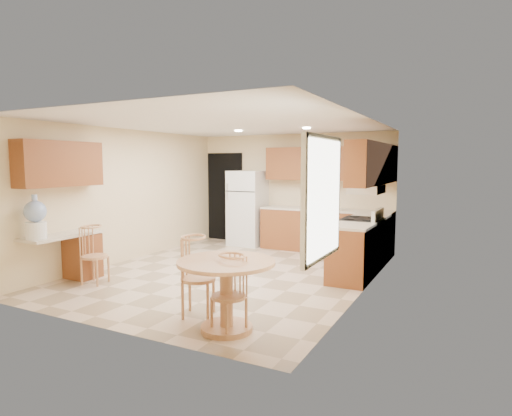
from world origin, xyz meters
The scene contains 30 objects.
floor centered at (0.00, 0.00, 0.00)m, with size 5.50×5.50×0.00m, color #CBB093.
ceiling centered at (0.00, 0.00, 2.50)m, with size 4.50×5.50×0.02m, color white.
wall_back centered at (0.00, 2.75, 1.25)m, with size 4.50×0.02×2.50m, color beige.
wall_front centered at (0.00, -2.75, 1.25)m, with size 4.50×0.02×2.50m, color beige.
wall_left centered at (-2.25, 0.00, 1.25)m, with size 0.02×5.50×2.50m, color beige.
wall_right centered at (2.25, 0.00, 1.25)m, with size 0.02×5.50×2.50m, color beige.
doorway centered at (-1.75, 2.73, 1.05)m, with size 0.90×0.02×2.10m, color black.
base_cab_back centered at (0.88, 2.45, 0.43)m, with size 2.75×0.60×0.87m, color brown.
counter_back centered at (0.88, 2.45, 0.89)m, with size 2.75×0.63×0.04m, color beige.
base_cab_right_a centered at (1.95, 1.85, 0.43)m, with size 0.60×0.59×0.87m, color brown.
counter_right_a centered at (1.95, 1.85, 0.89)m, with size 0.63×0.59×0.04m, color beige.
base_cab_right_b centered at (1.95, 0.40, 0.43)m, with size 0.60×0.80×0.87m, color brown.
counter_right_b centered at (1.95, 0.40, 0.89)m, with size 0.63×0.80×0.04m, color beige.
upper_cab_back centered at (0.88, 2.58, 1.85)m, with size 2.75×0.33×0.70m, color brown.
upper_cab_right centered at (2.08, 1.21, 1.85)m, with size 0.33×2.42×0.70m, color brown.
upper_cab_left centered at (-2.08, -1.60, 1.85)m, with size 0.33×1.40×0.70m, color brown.
sink centered at (0.85, 2.45, 0.91)m, with size 0.78×0.44×0.01m, color silver.
range_hood centered at (2.00, 1.18, 1.42)m, with size 0.50×0.76×0.14m, color silver.
desk_pedestal centered at (-2.00, -1.32, 0.36)m, with size 0.48×0.42×0.72m, color brown.
desk_top centered at (-2.00, -1.70, 0.75)m, with size 0.50×1.20×0.04m, color beige.
window centered at (2.23, -1.85, 1.50)m, with size 0.06×1.12×1.30m.
can_light_a centered at (-0.50, 1.20, 2.48)m, with size 0.14×0.14×0.02m, color white.
can_light_b centered at (0.90, 1.20, 2.48)m, with size 0.14×0.14×0.02m, color white.
refrigerator centered at (-0.95, 2.40, 0.84)m, with size 0.75×0.73×1.69m.
stove centered at (1.92, 1.18, 0.47)m, with size 0.65×0.76×1.09m.
dining_table centered at (1.24, -2.17, 0.52)m, with size 1.08×1.08×0.80m.
chair_table_a centered at (0.69, -2.01, 0.59)m, with size 0.43×0.56×0.97m.
chair_table_b centered at (1.29, -2.28, 0.52)m, with size 0.38×0.42×0.86m.
chair_desk centered at (-1.55, -1.56, 0.54)m, with size 0.39×0.51×0.89m.
water_crock centered at (-2.00, -2.12, 1.06)m, with size 0.31×0.31×0.64m.
Camera 1 is at (3.63, -6.11, 1.86)m, focal length 30.00 mm.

